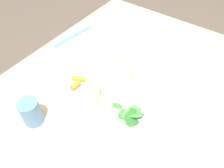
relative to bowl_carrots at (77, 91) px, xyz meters
The scene contains 8 objects.
ground_plane 0.80m from the bowl_carrots, 33.51° to the right, with size 10.00×10.00×0.00m, color #4C4238.
dining_table 0.25m from the bowl_carrots, 33.51° to the right, with size 1.22×0.97×0.74m.
bowl_carrots is the anchor object (origin of this frame).
bowl_greens 0.24m from the bowl_carrots, 86.52° to the right, with size 0.20×0.20×0.08m.
bowl_beans_hotdog 0.25m from the bowl_carrots, ahead, with size 0.16×0.16×0.05m.
bowl_cookies 0.25m from the bowl_carrots, 35.55° to the right, with size 0.12×0.12×0.04m.
ruler 0.42m from the bowl_carrots, 44.55° to the left, with size 0.26×0.06×0.00m.
cup 0.19m from the bowl_carrots, 163.02° to the left, with size 0.07×0.07×0.11m.
Camera 1 is at (-0.56, -0.33, 1.44)m, focal length 35.00 mm.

